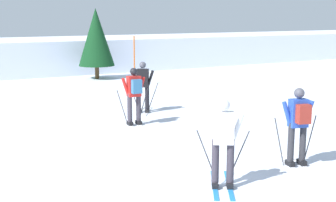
{
  "coord_description": "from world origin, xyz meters",
  "views": [
    {
      "loc": [
        -3.52,
        -8.86,
        3.23
      ],
      "look_at": [
        2.81,
        2.33,
        0.9
      ],
      "focal_mm": 51.05,
      "sensor_mm": 36.0,
      "label": 1
    }
  ],
  "objects_px": {
    "skier_red": "(134,94)",
    "skier_white": "(223,141)",
    "conifer_far_left": "(96,37)",
    "trail_marker_pole": "(134,61)",
    "skier_blue": "(298,123)",
    "skier_black": "(143,86)"
  },
  "relations": [
    {
      "from": "skier_red",
      "to": "skier_white",
      "type": "xyz_separation_m",
      "value": [
        -0.79,
        -5.5,
        -0.04
      ]
    },
    {
      "from": "skier_black",
      "to": "conifer_far_left",
      "type": "xyz_separation_m",
      "value": [
        1.79,
        8.85,
        1.2
      ]
    },
    {
      "from": "skier_red",
      "to": "trail_marker_pole",
      "type": "distance_m",
      "value": 8.11
    },
    {
      "from": "conifer_far_left",
      "to": "trail_marker_pole",
      "type": "bearing_deg",
      "value": -78.24
    },
    {
      "from": "skier_blue",
      "to": "skier_red",
      "type": "distance_m",
      "value": 5.4
    },
    {
      "from": "skier_black",
      "to": "trail_marker_pole",
      "type": "height_order",
      "value": "trail_marker_pole"
    },
    {
      "from": "skier_black",
      "to": "trail_marker_pole",
      "type": "bearing_deg",
      "value": 67.07
    },
    {
      "from": "skier_white",
      "to": "trail_marker_pole",
      "type": "height_order",
      "value": "trail_marker_pole"
    },
    {
      "from": "skier_white",
      "to": "trail_marker_pole",
      "type": "relative_size",
      "value": 0.75
    },
    {
      "from": "skier_white",
      "to": "conifer_far_left",
      "type": "height_order",
      "value": "conifer_far_left"
    },
    {
      "from": "skier_blue",
      "to": "skier_white",
      "type": "distance_m",
      "value": 2.19
    },
    {
      "from": "conifer_far_left",
      "to": "skier_black",
      "type": "bearing_deg",
      "value": -101.45
    },
    {
      "from": "skier_blue",
      "to": "skier_red",
      "type": "xyz_separation_m",
      "value": [
        -1.38,
        5.22,
        -0.0
      ]
    },
    {
      "from": "skier_blue",
      "to": "skier_black",
      "type": "bearing_deg",
      "value": 92.7
    },
    {
      "from": "skier_blue",
      "to": "trail_marker_pole",
      "type": "xyz_separation_m",
      "value": [
        2.12,
        12.53,
        0.18
      ]
    },
    {
      "from": "skier_white",
      "to": "trail_marker_pole",
      "type": "xyz_separation_m",
      "value": [
        4.29,
        12.81,
        0.22
      ]
    },
    {
      "from": "skier_red",
      "to": "trail_marker_pole",
      "type": "height_order",
      "value": "trail_marker_pole"
    },
    {
      "from": "skier_black",
      "to": "trail_marker_pole",
      "type": "relative_size",
      "value": 0.75
    },
    {
      "from": "skier_red",
      "to": "skier_white",
      "type": "height_order",
      "value": "same"
    },
    {
      "from": "skier_red",
      "to": "skier_white",
      "type": "distance_m",
      "value": 5.56
    },
    {
      "from": "skier_blue",
      "to": "skier_white",
      "type": "bearing_deg",
      "value": -172.54
    },
    {
      "from": "trail_marker_pole",
      "to": "skier_black",
      "type": "bearing_deg",
      "value": -112.93
    }
  ]
}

